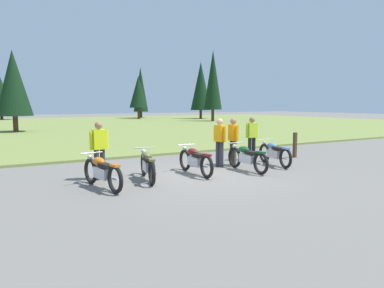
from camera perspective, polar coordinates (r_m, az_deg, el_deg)
The scene contains 13 objects.
ground_plane at distance 10.93m, azimuth 1.57°, elevation -5.00°, with size 140.00×140.00×0.00m, color slate.
grass_moorland at distance 35.98m, azimuth -20.92°, elevation 2.62°, with size 80.00×44.00×0.10m, color olive.
forest_treeline at distance 43.58m, azimuth -22.45°, elevation 8.43°, with size 43.90×27.21×8.59m.
motorcycle_orange at distance 9.47m, azimuth -14.17°, elevation -4.28°, with size 0.68×2.09×0.88m.
motorcycle_olive at distance 10.26m, azimuth -7.10°, elevation -3.31°, with size 0.74×2.07×0.88m.
motorcycle_maroon at distance 11.02m, azimuth 0.50°, elevation -2.59°, with size 0.62×2.10×0.88m.
motorcycle_british_green at distance 11.71m, azimuth 8.74°, elevation -2.13°, with size 0.62×2.10×0.88m.
motorcycle_sky_blue at distance 12.97m, azimuth 12.99°, elevation -1.39°, with size 0.69×2.08×0.88m.
rider_checking_bike at distance 13.89m, azimuth 9.52°, elevation 1.31°, with size 0.55×0.26×1.67m.
rider_near_row_end at distance 10.49m, azimuth -14.57°, elevation -0.44°, with size 0.55×0.26×1.67m.
rider_in_hivis_vest at distance 12.66m, azimuth 6.58°, elevation 0.86°, with size 0.26×0.55×1.67m.
rider_with_back_turned at distance 12.28m, azimuth 4.44°, elevation 0.72°, with size 0.29×0.54×1.67m.
trail_marker_post at distance 15.06m, azimuth 16.08°, elevation -0.15°, with size 0.12×0.12×1.02m, color #47331E.
Camera 1 is at (-5.60, -9.14, 2.16)m, focal length 33.46 mm.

